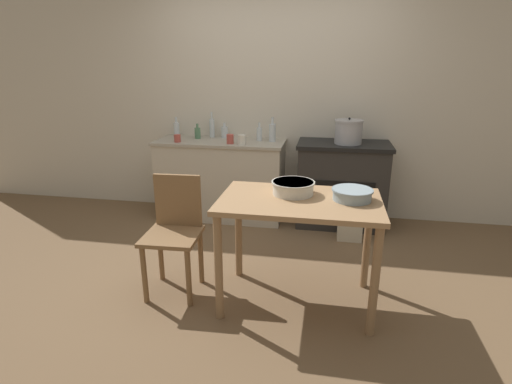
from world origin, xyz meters
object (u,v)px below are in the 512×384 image
chair (175,230)px  bottle_far_left (198,133)px  work_table (299,216)px  bottle_mid_left (177,129)px  mixing_bowl_small (293,187)px  mixing_bowl_large (352,194)px  cup_right (230,139)px  bottle_center_left (272,132)px  bottle_left (225,132)px  stove (341,184)px  bottle_center_right (212,128)px  stock_pot (349,132)px  flour_sack (350,221)px  bottle_center (259,134)px  cup_mid_right (177,138)px  cup_far_right (242,140)px

chair → bottle_far_left: (-0.34, 1.64, 0.45)m
work_table → bottle_mid_left: bearing=131.5°
bottle_far_left → bottle_mid_left: (-0.29, 0.10, 0.02)m
mixing_bowl_small → mixing_bowl_large: bearing=-7.8°
cup_right → bottle_center_left: bearing=26.5°
bottle_left → chair: bearing=-88.1°
stove → bottle_center_right: size_ratio=3.35×
stock_pot → work_table: bearing=-103.1°
flour_sack → bottle_center: bottle_center is taller
stock_pot → bottle_center_right: stock_pot is taller
work_table → flour_sack: size_ratio=2.77×
stove → stock_pot: size_ratio=3.32×
bottle_mid_left → cup_right: bottle_mid_left is taller
chair → bottle_center: size_ratio=4.46×
bottle_center_right → cup_mid_right: size_ratio=3.52×
bottle_left → cup_right: bearing=-66.2°
cup_mid_right → cup_far_right: bearing=-0.9°
bottle_far_left → cup_mid_right: bearing=-121.4°
bottle_left → cup_right: bottle_left is taller
cup_far_right → chair: bearing=-99.0°
bottle_far_left → cup_right: (0.43, -0.22, -0.02)m
bottle_center_left → bottle_mid_left: bearing=174.1°
bottle_left → bottle_mid_left: size_ratio=0.77×
bottle_mid_left → bottle_center_left: size_ratio=0.85×
work_table → cup_far_right: bearing=116.9°
stock_pot → cup_right: stock_pot is taller
bottle_center_left → cup_right: 0.47m
bottle_far_left → bottle_center_left: bottle_center_left is taller
mixing_bowl_large → stock_pot: bearing=89.4°
bottle_center_left → bottle_center: bearing=177.2°
bottle_left → bottle_far_left: bearing=-159.4°
bottle_center_right → cup_far_right: (0.43, -0.37, -0.06)m
stove → mixing_bowl_small: size_ratio=3.11×
work_table → stock_pot: stock_pot is taller
mixing_bowl_small → cup_mid_right: size_ratio=3.79×
chair → bottle_mid_left: (-0.63, 1.74, 0.47)m
stove → bottle_center: (-0.90, 0.06, 0.50)m
mixing_bowl_large → bottle_left: size_ratio=1.63×
stove → bottle_mid_left: bearing=174.9°
mixing_bowl_small → bottle_left: 1.91m
chair → mixing_bowl_large: chair is taller
bottle_far_left → cup_right: bearing=-27.4°
bottle_far_left → cup_mid_right: 0.28m
mixing_bowl_large → stove: bearing=90.6°
bottle_far_left → bottle_mid_left: 0.30m
chair → bottle_mid_left: 1.91m
chair → flour_sack: chair is taller
cup_right → bottle_center_right: bearing=131.0°
mixing_bowl_large → bottle_mid_left: bottle_mid_left is taller
stock_pot → bottle_far_left: 1.64m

